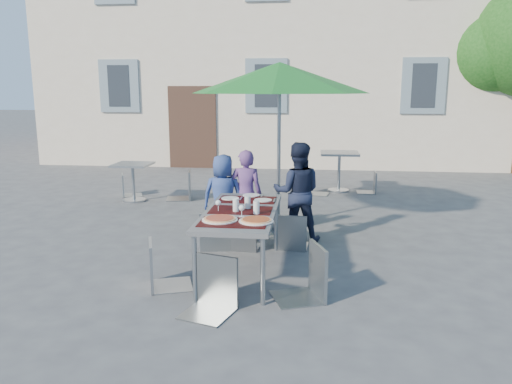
# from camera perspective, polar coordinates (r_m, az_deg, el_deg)

# --- Properties ---
(ground) EXTENTS (90.00, 90.00, 0.00)m
(ground) POSITION_cam_1_polar(r_m,az_deg,el_deg) (6.30, -5.40, -7.89)
(ground) COLOR #444446
(ground) RESTS_ON ground
(building) EXTENTS (13.60, 8.20, 11.10)m
(building) POSITION_cam_1_polar(r_m,az_deg,el_deg) (17.57, 2.53, 20.60)
(building) COLOR beige
(building) RESTS_ON ground
(dining_table) EXTENTS (0.80, 1.85, 0.76)m
(dining_table) POSITION_cam_1_polar(r_m,az_deg,el_deg) (5.71, -1.74, -2.62)
(dining_table) COLOR #3F3F43
(dining_table) RESTS_ON ground
(pizza_near_left) EXTENTS (0.38, 0.38, 0.03)m
(pizza_near_left) POSITION_cam_1_polar(r_m,az_deg,el_deg) (5.25, -4.16, -3.09)
(pizza_near_left) COLOR white
(pizza_near_left) RESTS_ON dining_table
(pizza_near_right) EXTENTS (0.36, 0.36, 0.03)m
(pizza_near_right) POSITION_cam_1_polar(r_m,az_deg,el_deg) (5.18, 0.02, -3.25)
(pizza_near_right) COLOR white
(pizza_near_right) RESTS_ON dining_table
(glassware) EXTENTS (0.51, 0.44, 0.15)m
(glassware) POSITION_cam_1_polar(r_m,az_deg,el_deg) (5.59, -1.47, -1.52)
(glassware) COLOR silver
(glassware) RESTS_ON dining_table
(place_settings) EXTENTS (0.68, 0.49, 0.01)m
(place_settings) POSITION_cam_1_polar(r_m,az_deg,el_deg) (6.29, -0.88, -0.66)
(place_settings) COLOR white
(place_settings) RESTS_ON dining_table
(child_0) EXTENTS (0.60, 0.40, 1.21)m
(child_0) POSITION_cam_1_polar(r_m,az_deg,el_deg) (7.12, -3.78, -0.51)
(child_0) COLOR navy
(child_0) RESTS_ON ground
(child_1) EXTENTS (0.47, 0.31, 1.28)m
(child_1) POSITION_cam_1_polar(r_m,az_deg,el_deg) (7.08, -1.17, -0.29)
(child_1) COLOR #623C7B
(child_1) RESTS_ON ground
(child_2) EXTENTS (0.69, 0.41, 1.40)m
(child_2) POSITION_cam_1_polar(r_m,az_deg,el_deg) (6.97, 4.73, -0.02)
(child_2) COLOR #181D34
(child_2) RESTS_ON ground
(chair_0) EXTENTS (0.51, 0.51, 0.98)m
(chair_0) POSITION_cam_1_polar(r_m,az_deg,el_deg) (6.61, -4.60, -1.73)
(chair_0) COLOR gray
(chair_0) RESTS_ON ground
(chair_1) EXTENTS (0.43, 0.44, 0.91)m
(chair_1) POSITION_cam_1_polar(r_m,az_deg,el_deg) (6.57, -1.50, -2.22)
(chair_1) COLOR gray
(chair_1) RESTS_ON ground
(chair_2) EXTENTS (0.43, 0.44, 0.92)m
(chair_2) POSITION_cam_1_polar(r_m,az_deg,el_deg) (6.62, 4.18, -2.07)
(chair_2) COLOR gray
(chair_2) RESTS_ON ground
(chair_3) EXTENTS (0.56, 0.55, 0.98)m
(chair_3) POSITION_cam_1_polar(r_m,az_deg,el_deg) (5.41, -10.93, -4.97)
(chair_3) COLOR #92969D
(chair_3) RESTS_ON ground
(chair_4) EXTENTS (0.60, 0.60, 1.06)m
(chair_4) POSITION_cam_1_polar(r_m,az_deg,el_deg) (5.05, 6.01, -5.40)
(chair_4) COLOR #8E9598
(chair_4) RESTS_ON ground
(chair_5) EXTENTS (0.55, 0.56, 1.00)m
(chair_5) POSITION_cam_1_polar(r_m,az_deg,el_deg) (4.78, -5.09, -6.87)
(chair_5) COLOR gray
(chair_5) RESTS_ON ground
(patio_umbrella) EXTENTS (2.67, 2.67, 2.50)m
(patio_umbrella) POSITION_cam_1_polar(r_m,az_deg,el_deg) (7.58, 2.71, 12.77)
(patio_umbrella) COLOR #AFB2B7
(patio_umbrella) RESTS_ON ground
(cafe_table_0) EXTENTS (0.68, 0.68, 0.73)m
(cafe_table_0) POSITION_cam_1_polar(r_m,az_deg,el_deg) (9.77, -13.88, 1.81)
(cafe_table_0) COLOR #AFB2B7
(cafe_table_0) RESTS_ON ground
(bg_chair_l_0) EXTENTS (0.49, 0.49, 0.85)m
(bg_chair_l_0) POSITION_cam_1_polar(r_m,az_deg,el_deg) (10.31, -14.54, 2.25)
(bg_chair_l_0) COLOR #92999D
(bg_chair_l_0) RESTS_ON ground
(bg_chair_r_0) EXTENTS (0.56, 0.56, 1.06)m
(bg_chair_r_0) POSITION_cam_1_polar(r_m,az_deg,el_deg) (9.75, -8.27, 2.79)
(bg_chair_r_0) COLOR gray
(bg_chair_r_0) RESTS_ON ground
(cafe_table_1) EXTENTS (0.78, 0.78, 0.83)m
(cafe_table_1) POSITION_cam_1_polar(r_m,az_deg,el_deg) (10.52, 9.49, 3.27)
(cafe_table_1) COLOR #AFB2B7
(cafe_table_1) RESTS_ON ground
(bg_chair_l_1) EXTENTS (0.49, 0.48, 0.95)m
(bg_chair_l_1) POSITION_cam_1_polar(r_m,az_deg,el_deg) (10.20, 6.61, 2.82)
(bg_chair_l_1) COLOR gray
(bg_chair_l_1) RESTS_ON ground
(bg_chair_r_1) EXTENTS (0.38, 0.37, 0.85)m
(bg_chair_r_1) POSITION_cam_1_polar(r_m,az_deg,el_deg) (10.55, 13.03, 2.53)
(bg_chair_r_1) COLOR gray
(bg_chair_r_1) RESTS_ON ground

